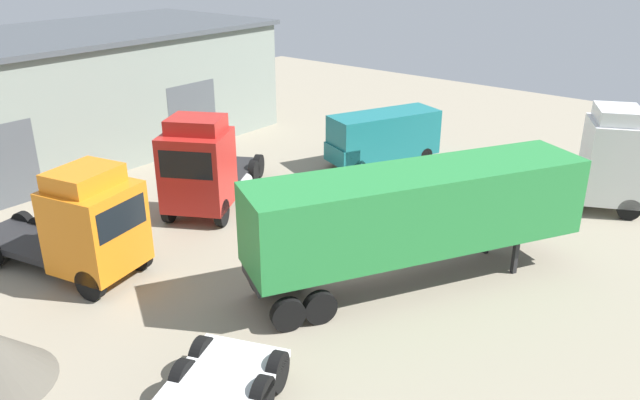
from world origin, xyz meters
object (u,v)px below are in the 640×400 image
(tractor_unit_orange, at_px, (83,226))
(oil_drum, at_px, (352,190))
(tractor_unit_white, at_px, (604,161))
(tractor_unit_red, at_px, (203,168))
(delivery_van_teal, at_px, (381,136))
(container_trailer_green, at_px, (416,212))

(tractor_unit_orange, height_order, oil_drum, tractor_unit_orange)
(tractor_unit_white, bearing_deg, tractor_unit_orange, -149.97)
(tractor_unit_red, xyz_separation_m, oil_drum, (4.95, -3.94, -1.52))
(delivery_van_teal, distance_m, tractor_unit_red, 10.03)
(delivery_van_teal, xyz_separation_m, tractor_unit_orange, (-15.83, 1.28, 0.42))
(container_trailer_green, bearing_deg, oil_drum, 81.18)
(delivery_van_teal, relative_size, oil_drum, 6.87)
(tractor_unit_white, relative_size, delivery_van_teal, 1.11)
(tractor_unit_red, distance_m, oil_drum, 6.51)
(oil_drum, bearing_deg, tractor_unit_orange, 164.96)
(oil_drum, bearing_deg, container_trailer_green, -128.20)
(container_trailer_green, height_order, oil_drum, container_trailer_green)
(delivery_van_teal, height_order, oil_drum, delivery_van_teal)
(tractor_unit_white, bearing_deg, delivery_van_teal, 160.25)
(container_trailer_green, height_order, tractor_unit_red, tractor_unit_red)
(container_trailer_green, distance_m, oil_drum, 7.64)
(oil_drum, bearing_deg, tractor_unit_white, -56.06)
(tractor_unit_orange, distance_m, tractor_unit_red, 6.16)
(tractor_unit_white, bearing_deg, container_trailer_green, -130.89)
(delivery_van_teal, distance_m, tractor_unit_orange, 15.89)
(container_trailer_green, distance_m, tractor_unit_orange, 10.90)
(tractor_unit_orange, xyz_separation_m, tractor_unit_red, (6.08, 0.98, 0.13))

